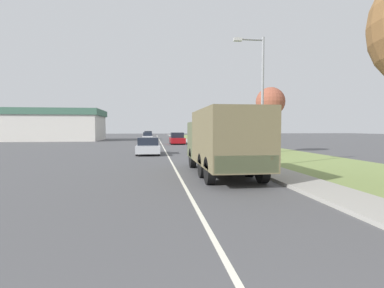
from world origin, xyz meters
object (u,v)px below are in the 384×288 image
(car_second_ahead, at_px, (177,139))
(car_fourth_ahead, at_px, (148,135))
(car_nearest_ahead, at_px, (148,147))
(lamp_post, at_px, (259,89))
(car_third_ahead, at_px, (148,137))
(military_truck, at_px, (223,139))

(car_second_ahead, height_order, car_fourth_ahead, car_fourth_ahead)
(car_second_ahead, bearing_deg, car_nearest_ahead, -102.98)
(car_fourth_ahead, relative_size, lamp_post, 0.64)
(car_third_ahead, bearing_deg, military_truck, -84.22)
(car_nearest_ahead, relative_size, car_third_ahead, 1.09)
(military_truck, bearing_deg, lamp_post, 43.94)
(car_second_ahead, xyz_separation_m, car_third_ahead, (-4.22, 13.14, -0.05))
(car_nearest_ahead, distance_m, lamp_post, 11.55)
(car_nearest_ahead, height_order, lamp_post, lamp_post)
(military_truck, xyz_separation_m, car_fourth_ahead, (-4.18, 50.75, -0.90))
(car_third_ahead, relative_size, lamp_post, 0.57)
(car_fourth_ahead, bearing_deg, car_second_ahead, -79.58)
(car_second_ahead, distance_m, car_fourth_ahead, 23.70)
(car_third_ahead, xyz_separation_m, lamp_post, (6.64, -38.15, 3.56))
(car_nearest_ahead, bearing_deg, military_truck, -72.98)
(car_fourth_ahead, bearing_deg, car_third_ahead, -89.60)
(car_nearest_ahead, xyz_separation_m, car_second_ahead, (3.66, 15.87, 0.08))
(lamp_post, bearing_deg, car_second_ahead, 95.53)
(car_third_ahead, bearing_deg, car_second_ahead, -72.21)
(car_second_ahead, distance_m, car_third_ahead, 13.80)
(car_third_ahead, distance_m, car_fourth_ahead, 10.16)
(military_truck, bearing_deg, car_nearest_ahead, 107.02)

